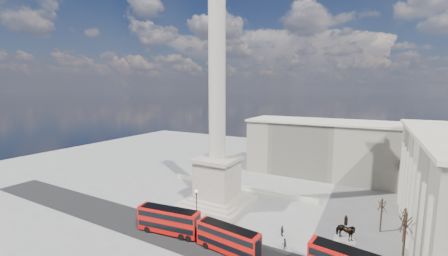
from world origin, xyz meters
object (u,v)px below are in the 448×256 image
victorian_lamp (197,205)px  pedestrian_crossing (282,231)px  red_bus_a (169,220)px  nelsons_column (217,148)px  red_bus_b (228,239)px  equestrian_statue (344,248)px  pedestrian_walking (329,256)px  pedestrian_standing (284,244)px

victorian_lamp → pedestrian_crossing: bearing=15.7°
red_bus_a → pedestrian_crossing: red_bus_a is taller
nelsons_column → red_bus_a: (-1.13, -15.22, -10.46)m
red_bus_a → red_bus_b: (12.06, -0.17, -0.17)m
equestrian_statue → pedestrian_crossing: bearing=160.2°
red_bus_b → pedestrian_walking: bearing=26.6°
nelsons_column → pedestrian_walking: bearing=-21.7°
pedestrian_standing → pedestrian_crossing: pedestrian_crossing is taller
red_bus_a → pedestrian_crossing: bearing=18.5°
victorian_lamp → pedestrian_walking: 23.70m
red_bus_a → victorian_lamp: 5.64m
nelsons_column → pedestrian_walking: 29.65m
red_bus_b → equestrian_statue: (16.28, 5.27, 0.40)m
red_bus_a → equestrian_statue: equestrian_statue is taller
red_bus_b → nelsons_column: bearing=131.2°
equestrian_statue → pedestrian_crossing: (-10.30, 3.71, -1.71)m
nelsons_column → red_bus_b: bearing=-54.6°
red_bus_b → pedestrian_crossing: size_ratio=5.66×
equestrian_statue → pedestrian_standing: equestrian_statue is taller
nelsons_column → pedestrian_walking: size_ratio=30.91×
red_bus_b → pedestrian_walking: size_ratio=6.78×
pedestrian_walking → pedestrian_standing: 6.74m
nelsons_column → red_bus_a: size_ratio=4.23×
red_bus_a → red_bus_b: red_bus_a is taller
nelsons_column → pedestrian_crossing: 21.67m
nelsons_column → pedestrian_crossing: (16.91, -6.41, -11.95)m
red_bus_b → pedestrian_walking: (14.21, 5.38, -1.48)m
nelsons_column → equestrian_statue: size_ratio=6.40×
pedestrian_standing → pedestrian_crossing: bearing=-111.5°
red_bus_a → pedestrian_standing: (19.53, 5.09, -1.55)m
pedestrian_crossing → pedestrian_standing: bearing=160.3°
equestrian_statue → pedestrian_standing: size_ratio=4.30×
equestrian_statue → nelsons_column: bearing=159.6°
victorian_lamp → pedestrian_crossing: (15.22, 4.27, -3.26)m
red_bus_a → equestrian_statue: (28.34, 5.11, 0.22)m
nelsons_column → equestrian_statue: (27.21, -10.12, -10.24)m
red_bus_a → victorian_lamp: size_ratio=1.64×
nelsons_column → victorian_lamp: bearing=-81.0°
nelsons_column → pedestrian_standing: 24.20m
victorian_lamp → pedestrian_walking: bearing=1.6°
pedestrian_standing → pedestrian_crossing: size_ratio=0.94×
red_bus_a → pedestrian_walking: (26.27, 5.21, -1.65)m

